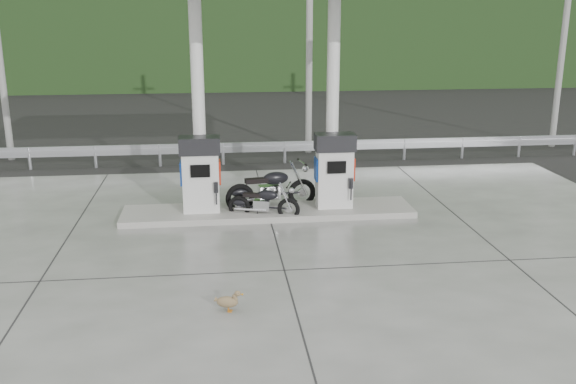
{
  "coord_description": "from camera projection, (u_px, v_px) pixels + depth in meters",
  "views": [
    {
      "loc": [
        -1.23,
        -12.27,
        4.78
      ],
      "look_at": [
        0.3,
        1.0,
        1.0
      ],
      "focal_mm": 40.0,
      "sensor_mm": 36.0,
      "label": 1
    }
  ],
  "objects": [
    {
      "name": "forecourt_apron",
      "position": [
        279.0,
        252.0,
        13.16
      ],
      "size": [
        18.0,
        14.0,
        0.02
      ],
      "primitive_type": "cube",
      "color": "slate",
      "rests_on": "ground"
    },
    {
      "name": "motorcycle_right",
      "position": [
        271.0,
        189.0,
        15.85
      ],
      "size": [
        2.24,
        1.04,
        1.02
      ],
      "primitive_type": null,
      "rotation": [
        0.0,
        0.0,
        0.17
      ],
      "color": "black",
      "rests_on": "forecourt_apron"
    },
    {
      "name": "guardrail",
      "position": [
        254.0,
        142.0,
        20.62
      ],
      "size": [
        26.0,
        0.16,
        1.42
      ],
      "primitive_type": null,
      "color": "#A1A4A9",
      "rests_on": "ground"
    },
    {
      "name": "gas_pump_right",
      "position": [
        334.0,
        171.0,
        15.44
      ],
      "size": [
        0.95,
        0.55,
        1.8
      ],
      "primitive_type": null,
      "color": "silver",
      "rests_on": "pump_island"
    },
    {
      "name": "forested_hills",
      "position": [
        224.0,
        56.0,
        70.52
      ],
      "size": [
        100.0,
        40.0,
        140.0
      ],
      "primitive_type": null,
      "color": "black",
      "rests_on": "ground"
    },
    {
      "name": "utility_pole_b",
      "position": [
        309.0,
        35.0,
        21.38
      ],
      "size": [
        0.22,
        0.22,
        8.0
      ],
      "primitive_type": "cylinder",
      "color": "gray",
      "rests_on": "ground"
    },
    {
      "name": "tree_band",
      "position": [
        231.0,
        40.0,
        41.03
      ],
      "size": [
        80.0,
        6.0,
        6.0
      ],
      "primitive_type": "cube",
      "color": "black",
      "rests_on": "ground"
    },
    {
      "name": "utility_pole_c",
      "position": [
        564.0,
        34.0,
        22.37
      ],
      "size": [
        0.22,
        0.22,
        8.0
      ],
      "primitive_type": "cylinder",
      "color": "gray",
      "rests_on": "ground"
    },
    {
      "name": "motorcycle_left",
      "position": [
        264.0,
        203.0,
        15.14
      ],
      "size": [
        1.7,
        0.95,
        0.77
      ],
      "primitive_type": null,
      "rotation": [
        0.0,
        0.0,
        -0.28
      ],
      "color": "black",
      "rests_on": "forecourt_apron"
    },
    {
      "name": "canopy_column_right",
      "position": [
        333.0,
        102.0,
        15.39
      ],
      "size": [
        0.3,
        0.3,
        5.0
      ],
      "primitive_type": "cylinder",
      "color": "white",
      "rests_on": "pump_island"
    },
    {
      "name": "gas_pump_left",
      "position": [
        201.0,
        174.0,
        15.09
      ],
      "size": [
        0.95,
        0.55,
        1.8
      ],
      "primitive_type": null,
      "color": "silver",
      "rests_on": "pump_island"
    },
    {
      "name": "canopy_column_left",
      "position": [
        198.0,
        104.0,
        15.04
      ],
      "size": [
        0.3,
        0.3,
        5.0
      ],
      "primitive_type": "cylinder",
      "color": "white",
      "rests_on": "pump_island"
    },
    {
      "name": "ground",
      "position": [
        279.0,
        252.0,
        13.17
      ],
      "size": [
        160.0,
        160.0,
        0.0
      ],
      "primitive_type": "plane",
      "color": "black",
      "rests_on": "ground"
    },
    {
      "name": "road",
      "position": [
        248.0,
        142.0,
        24.16
      ],
      "size": [
        60.0,
        7.0,
        0.01
      ],
      "primitive_type": "cube",
      "color": "black",
      "rests_on": "ground"
    },
    {
      "name": "pump_island",
      "position": [
        269.0,
        212.0,
        15.53
      ],
      "size": [
        7.0,
        1.4,
        0.15
      ],
      "primitive_type": "cube",
      "color": "gray",
      "rests_on": "forecourt_apron"
    },
    {
      "name": "duck",
      "position": [
        227.0,
        302.0,
        10.51
      ],
      "size": [
        0.46,
        0.21,
        0.32
      ],
      "primitive_type": null,
      "rotation": [
        0.0,
        0.0,
        -0.22
      ],
      "color": "brown",
      "rests_on": "forecourt_apron"
    }
  ]
}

